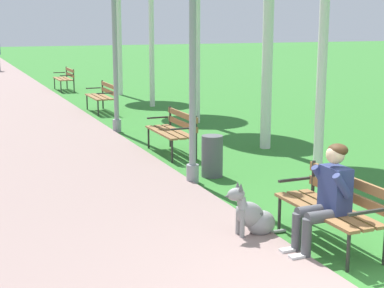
# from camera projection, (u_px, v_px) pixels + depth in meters

# --- Properties ---
(park_bench_near) EXTENTS (0.55, 1.50, 0.85)m
(park_bench_near) POSITION_uv_depth(u_px,v_px,m) (334.00, 203.00, 6.77)
(park_bench_near) COLOR olive
(park_bench_near) RESTS_ON ground
(park_bench_mid) EXTENTS (0.55, 1.50, 0.85)m
(park_bench_mid) POSITION_uv_depth(u_px,v_px,m) (174.00, 128.00, 11.50)
(park_bench_mid) COLOR olive
(park_bench_mid) RESTS_ON ground
(park_bench_far) EXTENTS (0.55, 1.50, 0.85)m
(park_bench_far) POSITION_uv_depth(u_px,v_px,m) (102.00, 94.00, 16.84)
(park_bench_far) COLOR olive
(park_bench_far) RESTS_ON ground
(park_bench_furthest) EXTENTS (0.55, 1.50, 0.85)m
(park_bench_furthest) POSITION_uv_depth(u_px,v_px,m) (65.00, 77.00, 22.13)
(park_bench_furthest) COLOR olive
(park_bench_furthest) RESTS_ON ground
(person_seated_on_near_bench) EXTENTS (0.74, 0.49, 1.25)m
(person_seated_on_near_bench) POSITION_uv_depth(u_px,v_px,m) (327.00, 195.00, 6.52)
(person_seated_on_near_bench) COLOR #4C4C51
(person_seated_on_near_bench) RESTS_ON ground
(dog_grey) EXTENTS (0.83, 0.30, 0.71)m
(dog_grey) POSITION_uv_depth(u_px,v_px,m) (253.00, 216.00, 7.09)
(dog_grey) COLOR gray
(dog_grey) RESTS_ON ground
(lamp_post_near) EXTENTS (0.24, 0.24, 4.68)m
(lamp_post_near) POSITION_uv_depth(u_px,v_px,m) (193.00, 32.00, 9.05)
(lamp_post_near) COLOR gray
(lamp_post_near) RESTS_ON ground
(lamp_post_mid) EXTENTS (0.24, 0.24, 4.67)m
(lamp_post_mid) POSITION_uv_depth(u_px,v_px,m) (114.00, 28.00, 13.42)
(lamp_post_mid) COLOR gray
(lamp_post_mid) RESTS_ON ground
(litter_bin) EXTENTS (0.36, 0.36, 0.70)m
(litter_bin) POSITION_uv_depth(u_px,v_px,m) (212.00, 156.00, 9.86)
(litter_bin) COLOR #515156
(litter_bin) RESTS_ON ground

